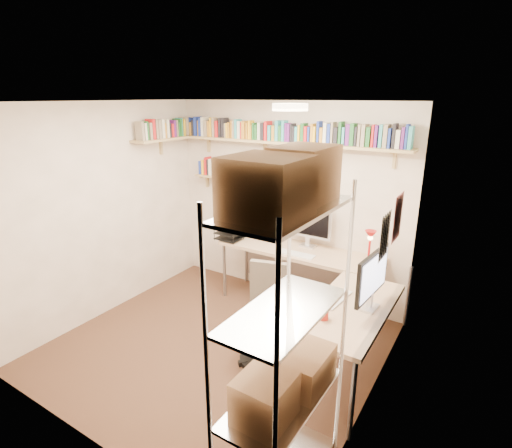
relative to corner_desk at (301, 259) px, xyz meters
The scene contains 6 objects.
ground 1.32m from the corner_desk, 117.42° to the right, with size 3.20×3.20×0.00m, color #4A321F.
room_shell 1.33m from the corner_desk, 117.23° to the right, with size 3.24×3.04×2.52m.
wall_shelves 1.60m from the corner_desk, 159.77° to the left, with size 3.12×1.09×0.80m.
corner_desk is the anchor object (origin of this frame).
office_chair 0.92m from the corner_desk, 86.94° to the right, with size 0.54×0.55×1.00m.
wire_rack 2.33m from the corner_desk, 67.14° to the right, with size 0.46×0.91×2.29m.
Camera 1 is at (2.29, -2.89, 2.55)m, focal length 28.00 mm.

